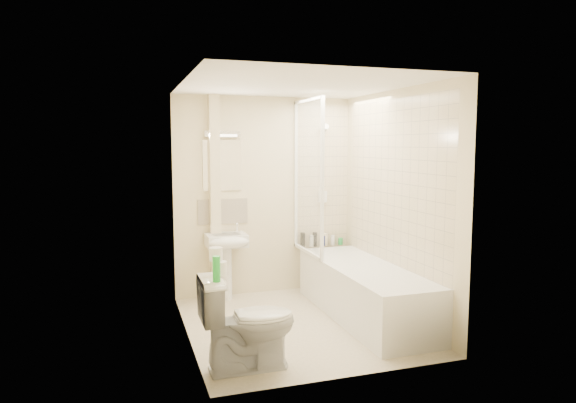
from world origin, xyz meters
name	(u,v)px	position (x,y,z in m)	size (l,w,h in m)	color
floor	(298,324)	(0.00, 0.00, 0.00)	(2.50, 2.50, 0.00)	beige
wall_back	(264,196)	(0.00, 1.25, 1.20)	(2.20, 0.02, 2.40)	beige
wall_left	(186,212)	(-1.10, 0.00, 1.20)	(0.02, 2.50, 2.40)	beige
wall_right	(396,204)	(1.10, 0.00, 1.20)	(0.02, 2.50, 2.40)	beige
ceiling	(298,85)	(0.00, 0.00, 2.40)	(2.20, 2.50, 0.02)	white
tile_back	(322,176)	(0.75, 1.24, 1.42)	(0.70, 0.01, 1.75)	beige
tile_right	(395,183)	(1.09, 0.01, 1.42)	(0.01, 2.10, 1.75)	beige
pipe_boxing	(215,198)	(-0.62, 1.19, 1.20)	(0.12, 0.12, 2.40)	beige
splashback	(223,211)	(-0.52, 1.24, 1.03)	(0.60, 0.01, 0.30)	beige
mirror	(222,165)	(-0.52, 1.24, 1.58)	(0.46, 0.01, 0.60)	white
strip_light	(222,134)	(-0.52, 1.22, 1.95)	(0.42, 0.07, 0.07)	silver
bathtub	(364,290)	(0.75, 0.01, 0.29)	(0.70, 2.10, 0.55)	white
shower_screen	(308,177)	(0.40, 0.80, 1.45)	(0.04, 0.92, 1.80)	white
shower_fixture	(323,167)	(0.75, 1.19, 1.55)	(0.10, 0.16, 0.99)	white
pedestal_sink	(227,248)	(-0.52, 1.01, 0.63)	(0.46, 0.45, 0.90)	white
bottle_black_a	(303,240)	(0.47, 1.16, 0.64)	(0.06, 0.06, 0.18)	black
bottle_white_a	(311,241)	(0.58, 1.16, 0.62)	(0.05, 0.05, 0.14)	silver
bottle_black_b	(315,239)	(0.63, 1.16, 0.64)	(0.05, 0.05, 0.18)	black
bottle_blue	(323,241)	(0.75, 1.16, 0.62)	(0.06, 0.06, 0.13)	navy
bottle_cream	(325,240)	(0.77, 1.16, 0.63)	(0.06, 0.06, 0.16)	beige
bottle_white_b	(333,240)	(0.87, 1.16, 0.61)	(0.05, 0.05, 0.13)	silver
bottle_green	(340,241)	(0.98, 1.16, 0.59)	(0.06, 0.06, 0.09)	green
toilet	(248,322)	(-0.72, -0.85, 0.39)	(0.77, 0.44, 0.79)	white
toilet_roll_lower	(220,268)	(-0.93, -0.79, 0.84)	(0.11, 0.11, 0.11)	white
toilet_roll_upper	(216,254)	(-0.96, -0.75, 0.95)	(0.11, 0.11, 0.11)	white
green_bottle	(216,269)	(-0.99, -0.98, 0.88)	(0.06, 0.06, 0.20)	green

